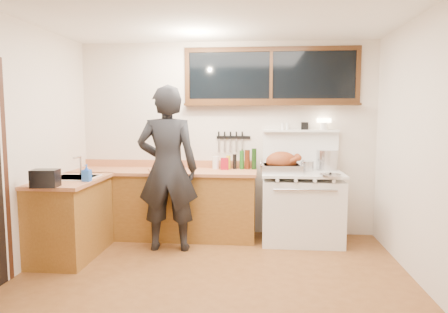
# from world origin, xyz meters

# --- Properties ---
(ground_plane) EXTENTS (4.00, 3.50, 0.02)m
(ground_plane) POSITION_xyz_m (0.00, 0.00, -0.01)
(ground_plane) COLOR brown
(room_shell) EXTENTS (4.10, 3.60, 2.65)m
(room_shell) POSITION_xyz_m (0.00, 0.00, 1.65)
(room_shell) COLOR beige
(room_shell) RESTS_ON ground
(counter_back) EXTENTS (2.44, 0.64, 1.00)m
(counter_back) POSITION_xyz_m (-0.80, 1.45, 0.45)
(counter_back) COLOR brown
(counter_back) RESTS_ON ground
(counter_left) EXTENTS (0.64, 1.09, 0.90)m
(counter_left) POSITION_xyz_m (-1.70, 0.62, 0.45)
(counter_left) COLOR brown
(counter_left) RESTS_ON ground
(sink_unit) EXTENTS (0.50, 0.45, 0.37)m
(sink_unit) POSITION_xyz_m (-1.68, 0.70, 0.85)
(sink_unit) COLOR white
(sink_unit) RESTS_ON counter_left
(vintage_stove) EXTENTS (1.02, 0.74, 1.58)m
(vintage_stove) POSITION_xyz_m (1.00, 1.41, 0.47)
(vintage_stove) COLOR white
(vintage_stove) RESTS_ON ground
(back_window) EXTENTS (2.32, 0.13, 0.77)m
(back_window) POSITION_xyz_m (0.60, 1.72, 2.06)
(back_window) COLOR black
(back_window) RESTS_ON room_shell
(knife_strip) EXTENTS (0.46, 0.03, 0.28)m
(knife_strip) POSITION_xyz_m (0.08, 1.73, 1.31)
(knife_strip) COLOR black
(knife_strip) RESTS_ON room_shell
(man) EXTENTS (0.76, 0.53, 1.97)m
(man) POSITION_xyz_m (-0.64, 0.95, 0.99)
(man) COLOR black
(man) RESTS_ON ground
(soap_bottle) EXTENTS (0.09, 0.09, 0.19)m
(soap_bottle) POSITION_xyz_m (-1.43, 0.49, 0.99)
(soap_bottle) COLOR blue
(soap_bottle) RESTS_ON counter_left
(toaster) EXTENTS (0.28, 0.21, 0.18)m
(toaster) POSITION_xyz_m (-1.70, 0.12, 0.99)
(toaster) COLOR black
(toaster) RESTS_ON counter_left
(cutting_board) EXTENTS (0.54, 0.47, 0.15)m
(cutting_board) POSITION_xyz_m (-0.75, 1.39, 0.96)
(cutting_board) COLOR #BE764B
(cutting_board) RESTS_ON counter_back
(roast_turkey) EXTENTS (0.55, 0.40, 0.27)m
(roast_turkey) POSITION_xyz_m (0.74, 1.38, 1.01)
(roast_turkey) COLOR silver
(roast_turkey) RESTS_ON vintage_stove
(stockpot) EXTENTS (0.31, 0.31, 0.26)m
(stockpot) POSITION_xyz_m (1.35, 1.67, 1.03)
(stockpot) COLOR silver
(stockpot) RESTS_ON vintage_stove
(saucepan) EXTENTS (0.20, 0.30, 0.13)m
(saucepan) POSITION_xyz_m (1.07, 1.54, 0.96)
(saucepan) COLOR silver
(saucepan) RESTS_ON vintage_stove
(pot_lid) EXTENTS (0.29, 0.29, 0.04)m
(pot_lid) POSITION_xyz_m (1.30, 1.12, 0.91)
(pot_lid) COLOR silver
(pot_lid) RESTS_ON vintage_stove
(coffee_tin) EXTENTS (0.11, 0.09, 0.16)m
(coffee_tin) POSITION_xyz_m (-0.01, 1.56, 0.98)
(coffee_tin) COLOR maroon
(coffee_tin) RESTS_ON counter_back
(pitcher) EXTENTS (0.10, 0.10, 0.17)m
(pitcher) POSITION_xyz_m (-0.13, 1.62, 0.98)
(pitcher) COLOR white
(pitcher) RESTS_ON counter_back
(bottle_cluster) EXTENTS (0.41, 0.07, 0.28)m
(bottle_cluster) POSITION_xyz_m (0.24, 1.63, 1.02)
(bottle_cluster) COLOR black
(bottle_cluster) RESTS_ON counter_back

